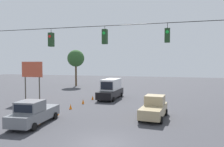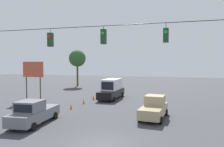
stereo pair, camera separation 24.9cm
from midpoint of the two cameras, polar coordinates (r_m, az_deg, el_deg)
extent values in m
plane|color=#3D3D42|center=(14.93, -2.39, -17.96)|extent=(140.00, 140.00, 0.00)
cylinder|color=black|center=(14.69, -1.72, 12.33)|extent=(22.32, 0.04, 0.04)
cube|color=#1E3D1E|center=(13.87, 14.41, 9.63)|extent=(0.32, 0.36, 0.86)
cylinder|color=black|center=(13.95, 14.44, 12.06)|extent=(0.03, 0.03, 0.33)
cylinder|color=green|center=(13.70, 14.39, 10.52)|extent=(0.20, 0.02, 0.20)
cube|color=#1E3D1E|center=(14.59, -1.72, 9.59)|extent=(0.32, 0.36, 0.96)
cylinder|color=black|center=(14.67, -1.72, 11.90)|extent=(0.03, 0.03, 0.23)
cylinder|color=green|center=(14.44, -1.96, 10.53)|extent=(0.20, 0.02, 0.20)
cube|color=#1E3D1E|center=(16.27, -15.37, 8.49)|extent=(0.32, 0.36, 0.98)
cylinder|color=black|center=(16.35, -15.40, 10.72)|extent=(0.03, 0.03, 0.30)
cylinder|color=red|center=(16.14, -15.74, 9.32)|extent=(0.20, 0.02, 0.20)
cube|color=tan|center=(21.38, 11.15, -9.45)|extent=(2.39, 5.19, 0.90)
cube|color=tan|center=(21.79, 11.47, -6.80)|extent=(1.93, 1.97, 0.90)
cube|color=black|center=(22.68, 11.90, -6.43)|extent=(1.54, 0.16, 0.63)
cylinder|color=black|center=(22.91, 14.32, -9.80)|extent=(0.28, 0.66, 0.64)
cylinder|color=black|center=(23.23, 9.54, -9.58)|extent=(0.28, 0.66, 0.64)
cylinder|color=black|center=(19.76, 13.03, -11.83)|extent=(0.28, 0.66, 0.64)
cylinder|color=black|center=(20.13, 7.50, -11.51)|extent=(0.28, 0.66, 0.64)
cube|color=black|center=(32.18, 0.07, -5.16)|extent=(2.30, 6.88, 1.00)
cube|color=silver|center=(32.35, 0.25, -2.83)|extent=(2.09, 4.41, 1.57)
cube|color=black|center=(30.27, -0.99, -3.22)|extent=(1.76, 0.05, 1.10)
cylinder|color=black|center=(30.53, -3.17, -6.55)|extent=(0.23, 0.64, 0.64)
cylinder|color=black|center=(29.83, 0.81, -6.77)|extent=(0.23, 0.64, 0.64)
cylinder|color=black|center=(34.68, -0.57, -5.41)|extent=(0.23, 0.64, 0.64)
cylinder|color=black|center=(34.07, 2.96, -5.56)|extent=(0.23, 0.64, 0.64)
cube|color=slate|center=(20.38, -19.21, -10.16)|extent=(2.46, 5.74, 0.90)
cube|color=slate|center=(19.64, -20.27, -7.99)|extent=(2.02, 2.16, 0.90)
cube|color=black|center=(18.80, -21.95, -8.50)|extent=(1.61, 0.15, 0.63)
cylinder|color=black|center=(19.58, -24.60, -12.16)|extent=(0.27, 0.66, 0.64)
cylinder|color=black|center=(18.48, -19.43, -12.96)|extent=(0.27, 0.66, 0.64)
cylinder|color=black|center=(22.51, -18.99, -10.10)|extent=(0.27, 0.66, 0.64)
cylinder|color=black|center=(21.56, -14.30, -10.60)|extent=(0.27, 0.66, 0.64)
cone|color=orange|center=(20.31, -18.37, -11.57)|extent=(0.33, 0.33, 0.59)
cone|color=orange|center=(23.09, -13.74, -9.75)|extent=(0.33, 0.33, 0.59)
cone|color=orange|center=(25.59, -10.38, -8.48)|extent=(0.33, 0.33, 0.59)
cone|color=orange|center=(28.52, -7.16, -7.28)|extent=(0.33, 0.33, 0.59)
cone|color=orange|center=(31.54, -4.67, -6.29)|extent=(0.33, 0.33, 0.59)
cone|color=orange|center=(34.37, -3.03, -5.53)|extent=(0.33, 0.33, 0.59)
cylinder|color=#4C473D|center=(30.82, -17.98, -4.04)|extent=(0.16, 0.16, 3.36)
cylinder|color=#4C473D|center=(32.11, -21.22, -3.82)|extent=(0.16, 0.16, 3.36)
cube|color=#BF4C33|center=(31.25, -19.72, 1.02)|extent=(3.14, 0.12, 2.07)
cylinder|color=#4C3823|center=(50.02, -8.87, -0.25)|extent=(0.41, 0.41, 5.25)
sphere|color=#2D5628|center=(49.96, -8.90, 3.95)|extent=(3.80, 3.80, 3.80)
camera|label=1|loc=(0.12, -89.67, 0.02)|focal=35.00mm
camera|label=2|loc=(0.12, 90.33, -0.02)|focal=35.00mm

